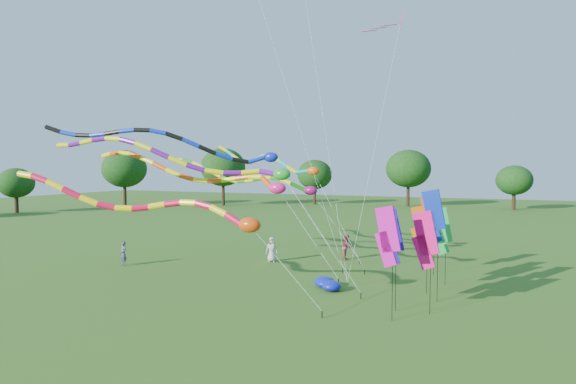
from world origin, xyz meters
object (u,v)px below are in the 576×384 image
at_px(tube_kite_red, 164,207).
at_px(person_b, 123,253).
at_px(person_a, 272,249).
at_px(person_c, 347,247).
at_px(tube_kite_orange, 207,174).
at_px(blue_nylon_heap, 324,284).

bearing_deg(tube_kite_red, person_b, 134.40).
xyz_separation_m(person_a, person_c, (4.25, 2.58, 0.03)).
bearing_deg(person_c, person_a, 101.28).
bearing_deg(tube_kite_orange, person_a, 60.91).
distance_m(person_a, person_c, 4.97).
bearing_deg(person_b, person_a, 51.86).
bearing_deg(blue_nylon_heap, tube_kite_orange, 169.90).
relative_size(tube_kite_red, person_b, 9.03).
bearing_deg(person_c, tube_kite_red, 141.38).
relative_size(tube_kite_red, person_a, 8.70).
bearing_deg(tube_kite_red, person_c, 63.27).
xyz_separation_m(blue_nylon_heap, person_b, (-13.28, 0.51, 0.54)).
bearing_deg(tube_kite_orange, person_b, -169.79).
xyz_separation_m(person_b, person_c, (12.15, 7.39, 0.06)).
height_order(person_a, person_c, person_c).
distance_m(tube_kite_orange, person_a, 6.71).
distance_m(tube_kite_orange, blue_nylon_heap, 9.55).
distance_m(blue_nylon_heap, person_b, 13.30).
xyz_separation_m(tube_kite_red, person_c, (4.49, 13.28, -3.52)).
relative_size(tube_kite_red, blue_nylon_heap, 10.06).
height_order(blue_nylon_heap, person_c, person_c).
bearing_deg(person_c, tube_kite_orange, 114.85).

